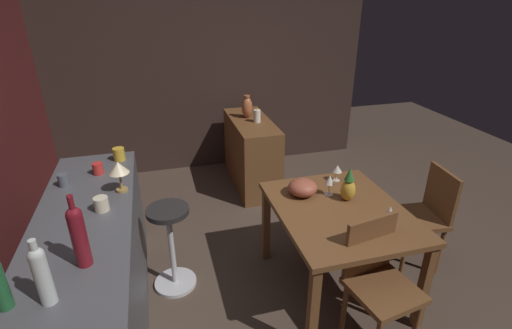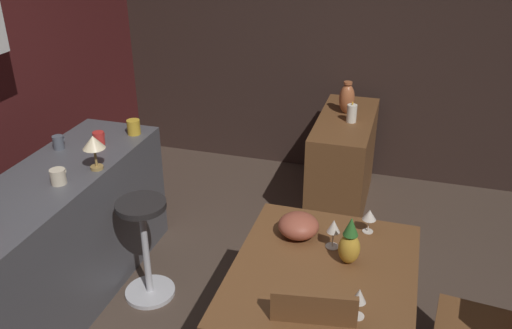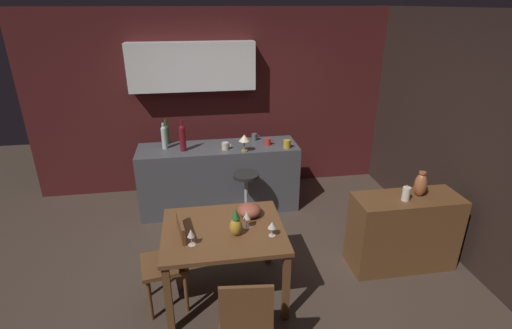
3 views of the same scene
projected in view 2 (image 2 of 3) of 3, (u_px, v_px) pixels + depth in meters
The scene contains 18 objects.
wall_side_right at pixel (304, 34), 4.91m from camera, with size 0.10×4.40×2.60m, color #33231E.
dining_table at pixel (322, 285), 2.75m from camera, with size 1.11×0.92×0.74m.
kitchen_counter at pixel (47, 251), 3.35m from camera, with size 2.10×0.60×0.90m, color #4C4C51.
sideboard_cabinet at pixel (343, 163), 4.54m from camera, with size 1.10×0.44×0.82m, color brown.
chair_by_doorway at pixel (491, 329), 2.68m from camera, with size 0.44×0.44×0.88m.
bar_stool at pixel (145, 247), 3.50m from camera, with size 0.34×0.34×0.72m.
wine_glass_left at pixel (369, 215), 2.98m from camera, with size 0.08×0.08×0.14m.
wine_glass_right at pixel (334, 227), 2.84m from camera, with size 0.07×0.07×0.17m.
wine_glass_center at pixel (359, 297), 2.36m from camera, with size 0.07×0.07×0.15m.
pineapple_centerpiece at pixel (349, 244), 2.72m from camera, with size 0.11×0.11×0.27m.
fruit_bowl at pixel (299, 226), 2.96m from camera, with size 0.22×0.22×0.13m, color #9E4C38.
cup_cream at pixel (58, 176), 3.17m from camera, with size 0.13×0.09×0.09m.
cup_mustard at pixel (134, 127), 3.84m from camera, with size 0.13×0.09×0.11m.
cup_slate at pixel (58, 142), 3.62m from camera, with size 0.11×0.07×0.09m.
cup_red at pixel (99, 138), 3.68m from camera, with size 0.11×0.08×0.09m.
counter_lamp at pixel (94, 144), 3.29m from camera, with size 0.14×0.14×0.22m.
pillar_candle_tall at pixel (352, 113), 4.25m from camera, with size 0.08×0.08×0.17m.
vase_copper at pixel (347, 98), 4.40m from camera, with size 0.13×0.13×0.27m.
Camera 2 is at (-2.30, -0.69, 2.43)m, focal length 37.87 mm.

